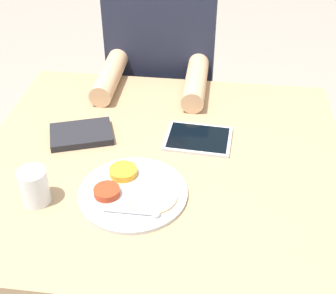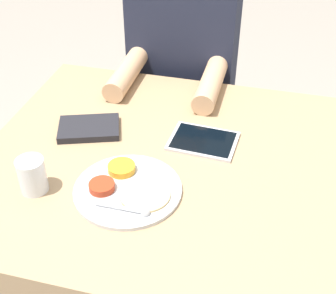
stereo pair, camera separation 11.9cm
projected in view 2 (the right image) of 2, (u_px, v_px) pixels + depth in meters
The scene contains 6 objects.
dining_table at pixel (163, 253), 1.48m from camera, with size 0.98×0.89×0.77m.
thali_tray at pixel (127, 188), 1.14m from camera, with size 0.27×0.27×0.03m.
red_notebook at pixel (89, 129), 1.35m from camera, with size 0.20×0.17×0.02m.
tablet_device at pixel (203, 141), 1.30m from camera, with size 0.19×0.15×0.01m.
person_diner at pixel (182, 97), 1.82m from camera, with size 0.38×0.48×1.26m.
drinking_glass at pixel (32, 175), 1.13m from camera, with size 0.07×0.07×0.09m.
Camera 2 is at (0.26, -0.94, 1.55)m, focal length 50.00 mm.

